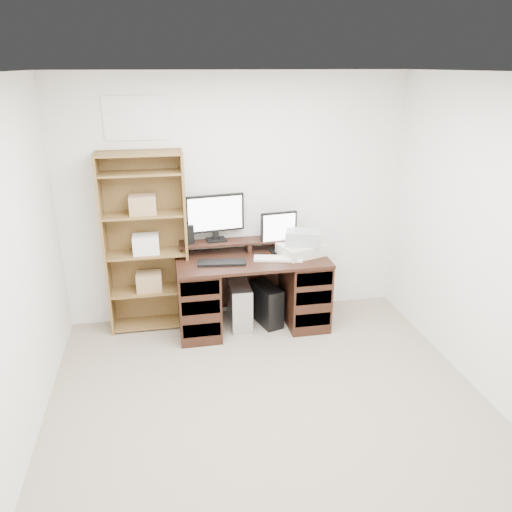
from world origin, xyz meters
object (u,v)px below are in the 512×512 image
object	(u,v)px
monitor_wide	(215,215)
tower_black	(267,304)
printer	(302,249)
monitor_small	(279,230)
desk	(252,291)
bookshelf	(146,241)
tower_silver	(240,304)

from	to	relation	value
monitor_wide	tower_black	size ratio (longest dim) A/B	1.31
monitor_wide	printer	world-z (taller)	monitor_wide
tower_black	monitor_wide	bearing A→B (deg)	137.47
printer	tower_black	distance (m)	0.69
monitor_wide	monitor_small	world-z (taller)	monitor_wide
desk	printer	bearing A→B (deg)	0.18
monitor_wide	bookshelf	size ratio (longest dim) A/B	0.33
tower_silver	tower_black	distance (m)	0.28
monitor_wide	bookshelf	bearing A→B (deg)	177.16
bookshelf	tower_silver	bearing A→B (deg)	-10.98
desk	monitor_wide	xyz separation A→B (m)	(-0.33, 0.27, 0.74)
desk	tower_silver	bearing A→B (deg)	162.73
tower_silver	tower_black	size ratio (longest dim) A/B	1.02
monitor_wide	tower_silver	world-z (taller)	monitor_wide
printer	tower_black	bearing A→B (deg)	158.13
monitor_wide	printer	distance (m)	0.94
monitor_wide	tower_black	bearing A→B (deg)	-33.46
tower_silver	tower_black	xyz separation A→B (m)	(0.28, -0.01, -0.02)
desk	tower_black	bearing A→B (deg)	8.91
desk	tower_silver	distance (m)	0.21
tower_silver	desk	bearing A→B (deg)	-16.45
printer	bookshelf	distance (m)	1.56
printer	bookshelf	size ratio (longest dim) A/B	0.24
monitor_wide	tower_silver	size ratio (longest dim) A/B	1.29
monitor_wide	monitor_small	xyz separation A→B (m)	(0.63, -0.12, -0.16)
desk	bookshelf	xyz separation A→B (m)	(-1.02, 0.21, 0.53)
tower_silver	monitor_wide	bearing A→B (deg)	132.61
tower_silver	tower_black	bearing A→B (deg)	-1.95
tower_silver	bookshelf	bearing A→B (deg)	169.85
desk	tower_black	size ratio (longest dim) A/B	3.31
tower_silver	bookshelf	xyz separation A→B (m)	(-0.90, 0.17, 0.69)
desk	bookshelf	bearing A→B (deg)	168.24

